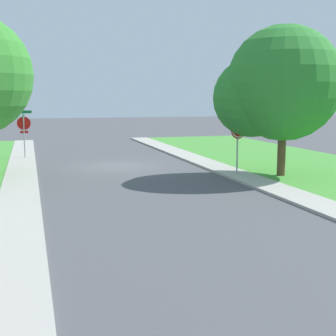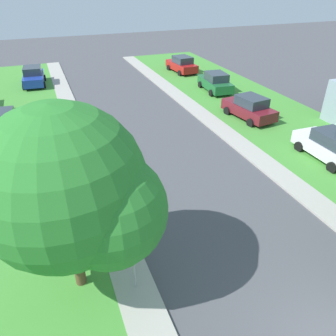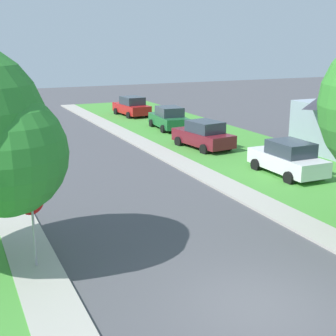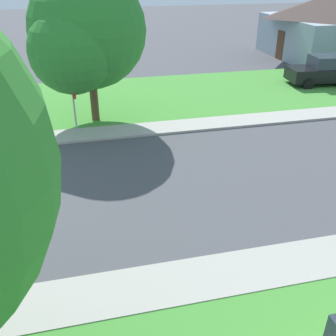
{
  "view_description": "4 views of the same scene",
  "coord_description": "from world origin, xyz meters",
  "px_view_note": "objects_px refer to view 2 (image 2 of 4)",
  "views": [
    {
      "loc": [
        4.26,
        24.25,
        3.5
      ],
      "look_at": [
        0.3,
        10.47,
        1.4
      ],
      "focal_mm": 51.62,
      "sensor_mm": 36.0,
      "label": 1
    },
    {
      "loc": [
        -6.41,
        -3.16,
        9.41
      ],
      "look_at": [
        -1.52,
        9.49,
        1.4
      ],
      "focal_mm": 35.32,
      "sensor_mm": 36.0,
      "label": 2
    },
    {
      "loc": [
        -6.52,
        -8.7,
        6.48
      ],
      "look_at": [
        1.45,
        8.4,
        1.4
      ],
      "focal_mm": 50.63,
      "sensor_mm": 36.0,
      "label": 3
    },
    {
      "loc": [
        11.12,
        4.69,
        6.6
      ],
      "look_at": [
        1.59,
        6.94,
        1.4
      ],
      "focal_mm": 41.33,
      "sensor_mm": 36.0,
      "label": 4
    }
  ],
  "objects_px": {
    "stop_sign_far_corner": "(133,248)",
    "car_blue_far_down_street": "(33,76)",
    "car_green_near_corner": "(215,82)",
    "car_white_driveway_right": "(330,146)",
    "car_red_behind_trees": "(182,65)",
    "car_maroon_across_road": "(249,108)",
    "tree_across_right": "(75,192)",
    "car_black_kerbside_mid": "(1,126)"
  },
  "relations": [
    {
      "from": "stop_sign_far_corner",
      "to": "car_blue_far_down_street",
      "type": "height_order",
      "value": "stop_sign_far_corner"
    },
    {
      "from": "car_green_near_corner",
      "to": "car_white_driveway_right",
      "type": "bearing_deg",
      "value": -89.91
    },
    {
      "from": "car_red_behind_trees",
      "to": "car_maroon_across_road",
      "type": "distance_m",
      "value": 14.1
    },
    {
      "from": "car_red_behind_trees",
      "to": "tree_across_right",
      "type": "height_order",
      "value": "tree_across_right"
    },
    {
      "from": "car_white_driveway_right",
      "to": "car_black_kerbside_mid",
      "type": "bearing_deg",
      "value": 150.65
    },
    {
      "from": "car_white_driveway_right",
      "to": "tree_across_right",
      "type": "distance_m",
      "value": 15.37
    },
    {
      "from": "car_green_near_corner",
      "to": "tree_across_right",
      "type": "relative_size",
      "value": 0.67
    },
    {
      "from": "car_maroon_across_road",
      "to": "car_green_near_corner",
      "type": "bearing_deg",
      "value": 83.1
    },
    {
      "from": "stop_sign_far_corner",
      "to": "car_white_driveway_right",
      "type": "xyz_separation_m",
      "value": [
        13.05,
        4.83,
        -1.01
      ]
    },
    {
      "from": "car_black_kerbside_mid",
      "to": "car_maroon_across_road",
      "type": "height_order",
      "value": "same"
    },
    {
      "from": "car_green_near_corner",
      "to": "car_red_behind_trees",
      "type": "height_order",
      "value": "same"
    },
    {
      "from": "car_green_near_corner",
      "to": "car_blue_far_down_street",
      "type": "xyz_separation_m",
      "value": [
        -15.39,
        8.05,
        0.0
      ]
    },
    {
      "from": "car_green_near_corner",
      "to": "car_black_kerbside_mid",
      "type": "relative_size",
      "value": 0.99
    },
    {
      "from": "car_green_near_corner",
      "to": "tree_across_right",
      "type": "bearing_deg",
      "value": -128.84
    },
    {
      "from": "tree_across_right",
      "to": "car_white_driveway_right",
      "type": "bearing_deg",
      "value": 15.98
    },
    {
      "from": "car_maroon_across_road",
      "to": "stop_sign_far_corner",
      "type": "bearing_deg",
      "value": -135.84
    },
    {
      "from": "car_maroon_across_road",
      "to": "tree_across_right",
      "type": "distance_m",
      "value": 17.89
    },
    {
      "from": "stop_sign_far_corner",
      "to": "car_red_behind_trees",
      "type": "xyz_separation_m",
      "value": [
        12.84,
        25.95,
        -1.01
      ]
    },
    {
      "from": "car_blue_far_down_street",
      "to": "car_maroon_across_road",
      "type": "distance_m",
      "value": 20.79
    },
    {
      "from": "car_black_kerbside_mid",
      "to": "tree_across_right",
      "type": "distance_m",
      "value": 14.83
    },
    {
      "from": "car_maroon_across_road",
      "to": "tree_across_right",
      "type": "bearing_deg",
      "value": -140.67
    },
    {
      "from": "stop_sign_far_corner",
      "to": "car_black_kerbside_mid",
      "type": "xyz_separation_m",
      "value": [
        -4.71,
        14.82,
        -1.01
      ]
    },
    {
      "from": "car_red_behind_trees",
      "to": "stop_sign_far_corner",
      "type": "bearing_deg",
      "value": -116.33
    },
    {
      "from": "tree_across_right",
      "to": "car_maroon_across_road",
      "type": "bearing_deg",
      "value": 39.33
    },
    {
      "from": "car_green_near_corner",
      "to": "car_blue_far_down_street",
      "type": "bearing_deg",
      "value": 152.4
    },
    {
      "from": "car_white_driveway_right",
      "to": "car_red_behind_trees",
      "type": "bearing_deg",
      "value": 90.58
    },
    {
      "from": "stop_sign_far_corner",
      "to": "car_maroon_across_road",
      "type": "xyz_separation_m",
      "value": [
        12.21,
        11.86,
        -1.01
      ]
    },
    {
      "from": "tree_across_right",
      "to": "car_blue_far_down_street",
      "type": "bearing_deg",
      "value": 92.06
    },
    {
      "from": "car_blue_far_down_street",
      "to": "car_white_driveway_right",
      "type": "relative_size",
      "value": 1.02
    },
    {
      "from": "car_white_driveway_right",
      "to": "car_maroon_across_road",
      "type": "relative_size",
      "value": 0.96
    },
    {
      "from": "car_black_kerbside_mid",
      "to": "car_white_driveway_right",
      "type": "distance_m",
      "value": 20.38
    },
    {
      "from": "car_white_driveway_right",
      "to": "car_red_behind_trees",
      "type": "relative_size",
      "value": 0.97
    },
    {
      "from": "car_green_near_corner",
      "to": "car_maroon_across_road",
      "type": "bearing_deg",
      "value": -96.9
    },
    {
      "from": "stop_sign_far_corner",
      "to": "car_maroon_across_road",
      "type": "relative_size",
      "value": 0.61
    },
    {
      "from": "car_blue_far_down_street",
      "to": "car_maroon_across_road",
      "type": "bearing_deg",
      "value": -45.5
    },
    {
      "from": "stop_sign_far_corner",
      "to": "car_green_near_corner",
      "type": "bearing_deg",
      "value": 55.04
    },
    {
      "from": "stop_sign_far_corner",
      "to": "car_white_driveway_right",
      "type": "height_order",
      "value": "stop_sign_far_corner"
    },
    {
      "from": "car_red_behind_trees",
      "to": "car_maroon_across_road",
      "type": "relative_size",
      "value": 0.98
    },
    {
      "from": "car_black_kerbside_mid",
      "to": "car_maroon_across_road",
      "type": "bearing_deg",
      "value": -9.93
    },
    {
      "from": "stop_sign_far_corner",
      "to": "car_white_driveway_right",
      "type": "bearing_deg",
      "value": 20.31
    },
    {
      "from": "stop_sign_far_corner",
      "to": "car_black_kerbside_mid",
      "type": "relative_size",
      "value": 0.62
    },
    {
      "from": "car_red_behind_trees",
      "to": "car_blue_far_down_street",
      "type": "bearing_deg",
      "value": 177.22
    }
  ]
}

